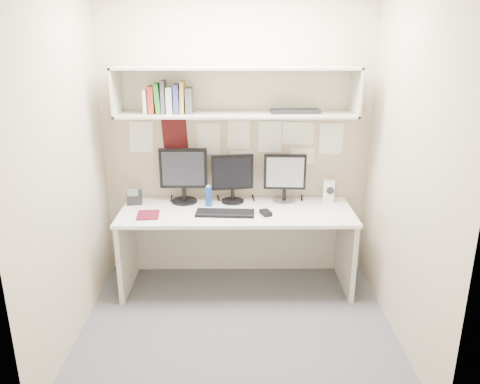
{
  "coord_description": "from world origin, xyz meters",
  "views": [
    {
      "loc": [
        -0.01,
        -3.13,
        2.15
      ],
      "look_at": [
        0.03,
        0.35,
        0.99
      ],
      "focal_mm": 35.0,
      "sensor_mm": 36.0,
      "label": 1
    }
  ],
  "objects_px": {
    "monitor_right": "(285,176)",
    "maroon_notebook": "(148,215)",
    "desk_phone": "(134,197)",
    "keyboard": "(225,213)",
    "speaker": "(329,191)",
    "monitor_left": "(183,173)",
    "monitor_center": "(233,176)",
    "desk": "(237,248)"
  },
  "relations": [
    {
      "from": "monitor_left",
      "to": "maroon_notebook",
      "type": "height_order",
      "value": "monitor_left"
    },
    {
      "from": "keyboard",
      "to": "desk_phone",
      "type": "bearing_deg",
      "value": 165.1
    },
    {
      "from": "monitor_left",
      "to": "keyboard",
      "type": "relative_size",
      "value": 1.01
    },
    {
      "from": "maroon_notebook",
      "to": "desk_phone",
      "type": "bearing_deg",
      "value": 114.89
    },
    {
      "from": "keyboard",
      "to": "monitor_right",
      "type": "bearing_deg",
      "value": 35.48
    },
    {
      "from": "monitor_center",
      "to": "keyboard",
      "type": "height_order",
      "value": "monitor_center"
    },
    {
      "from": "desk",
      "to": "desk_phone",
      "type": "distance_m",
      "value": 1.02
    },
    {
      "from": "monitor_right",
      "to": "desk_phone",
      "type": "bearing_deg",
      "value": -174.48
    },
    {
      "from": "desk",
      "to": "monitor_right",
      "type": "xyz_separation_m",
      "value": [
        0.43,
        0.22,
        0.6
      ]
    },
    {
      "from": "monitor_center",
      "to": "keyboard",
      "type": "distance_m",
      "value": 0.4
    },
    {
      "from": "monitor_left",
      "to": "keyboard",
      "type": "xyz_separation_m",
      "value": [
        0.37,
        -0.33,
        -0.25
      ]
    },
    {
      "from": "desk",
      "to": "maroon_notebook",
      "type": "relative_size",
      "value": 9.08
    },
    {
      "from": "desk",
      "to": "speaker",
      "type": "relative_size",
      "value": 10.38
    },
    {
      "from": "speaker",
      "to": "desk_phone",
      "type": "xyz_separation_m",
      "value": [
        -1.75,
        -0.06,
        -0.04
      ]
    },
    {
      "from": "monitor_right",
      "to": "speaker",
      "type": "xyz_separation_m",
      "value": [
        0.41,
        0.01,
        -0.14
      ]
    },
    {
      "from": "speaker",
      "to": "maroon_notebook",
      "type": "distance_m",
      "value": 1.62
    },
    {
      "from": "desk",
      "to": "monitor_center",
      "type": "distance_m",
      "value": 0.64
    },
    {
      "from": "desk",
      "to": "maroon_notebook",
      "type": "distance_m",
      "value": 0.84
    },
    {
      "from": "monitor_right",
      "to": "desk_phone",
      "type": "relative_size",
      "value": 2.83
    },
    {
      "from": "monitor_left",
      "to": "monitor_right",
      "type": "height_order",
      "value": "monitor_left"
    },
    {
      "from": "keyboard",
      "to": "maroon_notebook",
      "type": "height_order",
      "value": "keyboard"
    },
    {
      "from": "monitor_center",
      "to": "desk_phone",
      "type": "height_order",
      "value": "monitor_center"
    },
    {
      "from": "desk",
      "to": "desk_phone",
      "type": "xyz_separation_m",
      "value": [
        -0.91,
        0.17,
        0.42
      ]
    },
    {
      "from": "keyboard",
      "to": "maroon_notebook",
      "type": "bearing_deg",
      "value": -174.25
    },
    {
      "from": "monitor_left",
      "to": "monitor_center",
      "type": "height_order",
      "value": "monitor_left"
    },
    {
      "from": "desk_phone",
      "to": "maroon_notebook",
      "type": "bearing_deg",
      "value": -67.68
    },
    {
      "from": "monitor_right",
      "to": "maroon_notebook",
      "type": "xyz_separation_m",
      "value": [
        -1.17,
        -0.35,
        -0.23
      ]
    },
    {
      "from": "keyboard",
      "to": "maroon_notebook",
      "type": "distance_m",
      "value": 0.64
    },
    {
      "from": "desk_phone",
      "to": "monitor_right",
      "type": "bearing_deg",
      "value": -5.39
    },
    {
      "from": "monitor_center",
      "to": "speaker",
      "type": "height_order",
      "value": "monitor_center"
    },
    {
      "from": "keyboard",
      "to": "desk_phone",
      "type": "height_order",
      "value": "desk_phone"
    },
    {
      "from": "speaker",
      "to": "maroon_notebook",
      "type": "bearing_deg",
      "value": -152.9
    },
    {
      "from": "monitor_center",
      "to": "speaker",
      "type": "distance_m",
      "value": 0.88
    },
    {
      "from": "monitor_right",
      "to": "monitor_left",
      "type": "bearing_deg",
      "value": -176.67
    },
    {
      "from": "monitor_center",
      "to": "maroon_notebook",
      "type": "xyz_separation_m",
      "value": [
        -0.7,
        -0.35,
        -0.23
      ]
    },
    {
      "from": "monitor_right",
      "to": "speaker",
      "type": "relative_size",
      "value": 2.27
    },
    {
      "from": "desk_phone",
      "to": "monitor_left",
      "type": "bearing_deg",
      "value": -0.92
    },
    {
      "from": "monitor_left",
      "to": "desk_phone",
      "type": "bearing_deg",
      "value": -173.55
    },
    {
      "from": "monitor_left",
      "to": "speaker",
      "type": "relative_size",
      "value": 2.56
    },
    {
      "from": "desk",
      "to": "monitor_center",
      "type": "relative_size",
      "value": 4.61
    },
    {
      "from": "keyboard",
      "to": "maroon_notebook",
      "type": "relative_size",
      "value": 2.22
    },
    {
      "from": "monitor_center",
      "to": "speaker",
      "type": "xyz_separation_m",
      "value": [
        0.87,
        0.01,
        -0.14
      ]
    }
  ]
}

